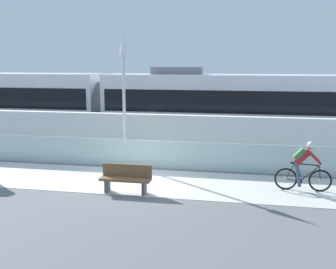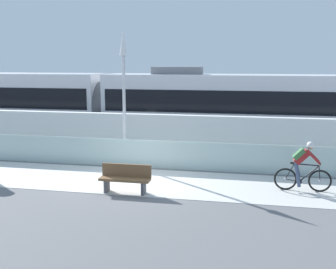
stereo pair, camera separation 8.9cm
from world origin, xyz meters
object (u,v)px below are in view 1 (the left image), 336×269
(lamp_post_antenna, at_px, (124,82))
(bench, at_px, (126,178))
(tram, at_px, (104,104))
(cyclist_on_bike, at_px, (303,166))

(lamp_post_antenna, bearing_deg, bench, -72.40)
(lamp_post_antenna, xyz_separation_m, bench, (1.09, -3.44, -2.81))
(tram, bearing_deg, bench, -65.98)
(cyclist_on_bike, distance_m, bench, 5.61)
(tram, distance_m, cyclist_on_bike, 11.43)
(lamp_post_antenna, height_order, bench, lamp_post_antenna)
(tram, distance_m, bench, 9.02)
(tram, distance_m, lamp_post_antenna, 5.52)
(bench, bearing_deg, tram, 114.02)
(cyclist_on_bike, bearing_deg, lamp_post_antenna, 161.79)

